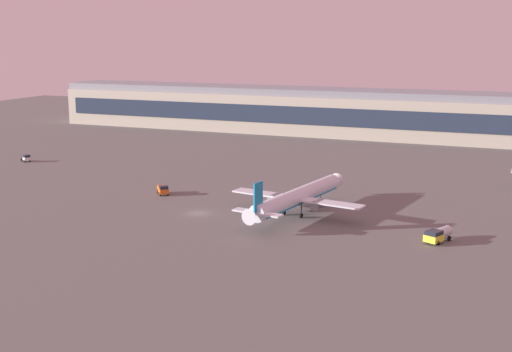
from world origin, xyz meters
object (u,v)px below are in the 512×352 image
Objects in this scene: airplane_terminal_side at (297,197)px; baggage_tractor at (163,189)px; pushback_tug at (27,158)px; fuel_truck at (438,234)px.

airplane_terminal_side is 8.29× the size of baggage_tractor.
airplane_terminal_side reaches higher than pushback_tug.
airplane_terminal_side is at bearing 99.95° from pushback_tug.
baggage_tractor is at bearing 11.36° from fuel_truck.
pushback_tug is 123.27m from fuel_truck.
pushback_tug is at bearing 7.49° from fuel_truck.
fuel_truck is at bearing 99.95° from pushback_tug.
airplane_terminal_side reaches higher than fuel_truck.
pushback_tug is 0.80× the size of baggage_tractor.
airplane_terminal_side is at bearing 130.94° from baggage_tractor.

